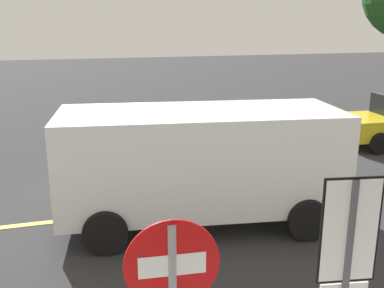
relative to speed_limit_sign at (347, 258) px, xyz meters
name	(u,v)px	position (x,y,z in m)	size (l,w,h in m)	color
ground_plane	(111,216)	(-1.59, 5.40, -1.76)	(80.00, 80.00, 0.00)	#2D2D30
lane_marking_centre	(249,200)	(1.41, 5.40, -1.76)	(28.00, 0.16, 0.01)	#E0D14C
speed_limit_sign	(347,258)	(0.00, 0.00, 0.00)	(0.54, 0.10, 2.52)	#4C4C51
white_van	(199,159)	(0.04, 4.67, -0.50)	(5.42, 2.82, 2.20)	white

